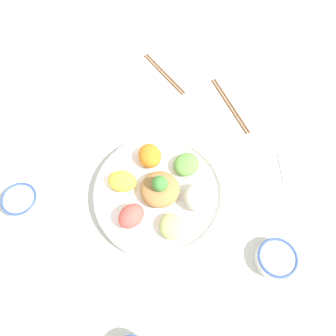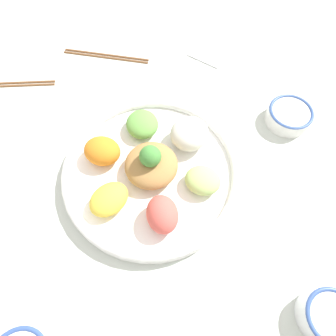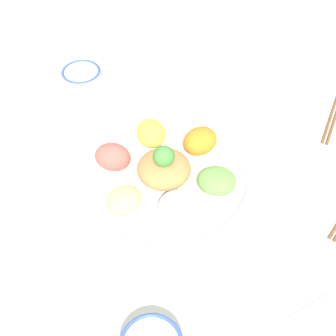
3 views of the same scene
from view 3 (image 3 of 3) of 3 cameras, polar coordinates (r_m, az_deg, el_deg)
ground_plane at (r=0.92m, az=0.60°, el=-4.07°), size 2.40×2.40×0.00m
salad_platter at (r=0.93m, az=-0.44°, el=-0.88°), size 0.37×0.37×0.10m
sauce_bowl_red at (r=1.18m, az=-10.46°, el=10.95°), size 0.10×0.10×0.04m
chopsticks_pair_near at (r=1.15m, az=19.61°, el=6.39°), size 0.03×0.22×0.01m
serving_spoon_main at (r=1.10m, az=-19.59°, el=4.26°), size 0.04×0.12×0.01m
serving_spoon_extra at (r=0.85m, az=18.84°, el=-14.76°), size 0.10×0.11×0.01m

